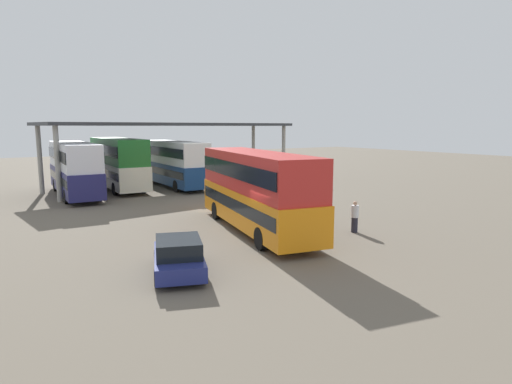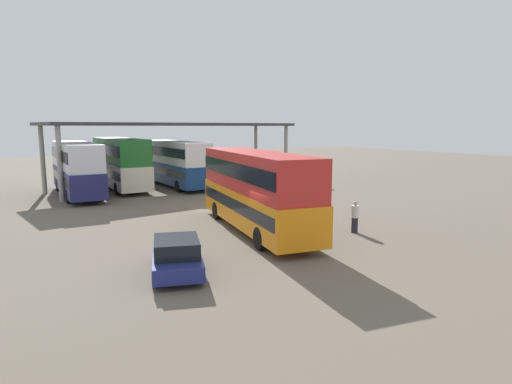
{
  "view_description": "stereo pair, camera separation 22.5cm",
  "coord_description": "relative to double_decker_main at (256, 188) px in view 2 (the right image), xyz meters",
  "views": [
    {
      "loc": [
        -11.04,
        -14.99,
        5.3
      ],
      "look_at": [
        0.84,
        3.31,
        2.0
      ],
      "focal_mm": 30.47,
      "sensor_mm": 36.0,
      "label": 1
    },
    {
      "loc": [
        -10.85,
        -15.11,
        5.3
      ],
      "look_at": [
        0.84,
        3.31,
        2.0
      ],
      "focal_mm": 30.47,
      "sensor_mm": 36.0,
      "label": 2
    }
  ],
  "objects": [
    {
      "name": "pedestrian_waiting",
      "position": [
        3.95,
        -3.06,
        -1.42
      ],
      "size": [
        0.38,
        0.38,
        1.6
      ],
      "rotation": [
        0.0,
        0.0,
        5.43
      ],
      "color": "#262633",
      "rests_on": "ground_plane"
    },
    {
      "name": "double_decker_near_canopy",
      "position": [
        -5.54,
        16.99,
        0.03
      ],
      "size": [
        2.92,
        11.03,
        4.09
      ],
      "rotation": [
        0.0,
        0.0,
        1.53
      ],
      "color": "navy",
      "rests_on": "ground_plane"
    },
    {
      "name": "depot_canopy",
      "position": [
        3.46,
        18.38,
        3.06
      ],
      "size": [
        23.41,
        8.63,
        5.61
      ],
      "rotation": [
        0.0,
        0.0,
        0.11
      ],
      "color": "#33353A",
      "rests_on": "ground_plane"
    },
    {
      "name": "ground_plane",
      "position": [
        -0.84,
        -3.32,
        -2.22
      ],
      "size": [
        140.0,
        140.0,
        0.0
      ],
      "primitive_type": "plane",
      "color": "#665D4F"
    },
    {
      "name": "parked_hatchback",
      "position": [
        -6.0,
        -4.12,
        -1.54
      ],
      "size": [
        2.86,
        4.07,
        1.35
      ],
      "rotation": [
        0.0,
        0.0,
        1.22
      ],
      "color": "navy",
      "rests_on": "ground_plane"
    },
    {
      "name": "double_decker_far_right",
      "position": [
        2.84,
        17.75,
        -0.01
      ],
      "size": [
        2.63,
        10.64,
        4.01
      ],
      "rotation": [
        0.0,
        0.0,
        1.55
      ],
      "color": "navy",
      "rests_on": "ground_plane"
    },
    {
      "name": "double_decker_mid_row",
      "position": [
        -1.71,
        18.85,
        0.14
      ],
      "size": [
        2.8,
        10.41,
        4.31
      ],
      "rotation": [
        0.0,
        0.0,
        1.54
      ],
      "color": "silver",
      "rests_on": "ground_plane"
    },
    {
      "name": "double_decker_main",
      "position": [
        0.0,
        0.0,
        0.0
      ],
      "size": [
        4.58,
        11.21,
        4.03
      ],
      "rotation": [
        0.0,
        0.0,
        1.37
      ],
      "color": "orange",
      "rests_on": "ground_plane"
    }
  ]
}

